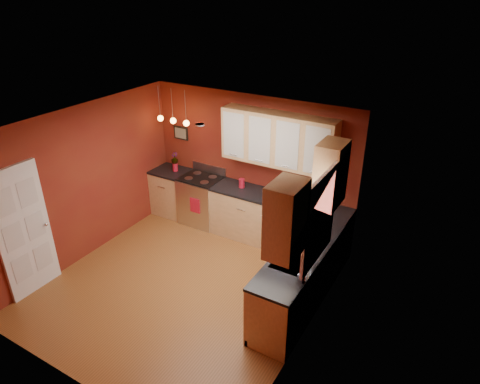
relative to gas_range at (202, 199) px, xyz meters
The scene contains 27 objects.
floor 2.08m from the gas_range, 62.94° to the right, with size 4.20×4.20×0.00m, color #95582B.
ceiling 2.93m from the gas_range, 62.94° to the right, with size 4.00×4.20×0.02m, color beige.
wall_back 1.27m from the gas_range, 18.02° to the left, with size 4.00×0.02×2.60m, color maroon.
wall_front 4.09m from the gas_range, 76.73° to the right, with size 4.00×0.02×2.60m, color maroon.
wall_left 2.25m from the gas_range, 120.95° to the right, with size 0.02×4.20×2.60m, color maroon.
wall_right 3.53m from the gas_range, 31.66° to the right, with size 0.02×4.20×2.60m, color maroon.
base_cabinets_back_left 0.73m from the gas_range, behind, with size 0.70×0.60×0.90m, color #E2B079.
base_cabinets_back_right 1.65m from the gas_range, ahead, with size 2.54×0.60×0.90m, color #E2B079.
base_cabinets_right 2.95m from the gas_range, 27.27° to the right, with size 0.60×2.10×0.90m, color #E2B079.
counter_back_left 0.85m from the gas_range, behind, with size 0.70×0.62×0.04m, color black.
counter_back_right 1.71m from the gas_range, ahead, with size 2.54×0.62×0.04m, color black.
counter_right 2.98m from the gas_range, 27.27° to the right, with size 0.62×2.10×0.04m, color black.
gas_range is the anchor object (origin of this frame).
dishwasher_front 2.04m from the gas_range, ahead, with size 0.60×0.02×0.80m, color silver.
sink 3.05m from the gas_range, 29.78° to the right, with size 0.50×0.70×0.33m.
window 3.48m from the gas_range, 27.40° to the right, with size 0.06×1.02×1.22m.
door_left_wall 3.22m from the gas_range, 109.27° to the right, with size 0.12×0.82×2.05m.
upper_cabinets_back 2.12m from the gas_range, ahead, with size 2.00×0.35×0.90m, color #E2B079.
upper_cabinets_right 3.45m from the gas_range, 28.26° to the right, with size 0.35×1.95×0.90m, color #E2B079.
wall_picture 1.36m from the gas_range, 156.09° to the left, with size 0.32×0.03×0.26m, color black.
pendant_lights 1.62m from the gas_range, behind, with size 0.71×0.11×0.66m.
red_canister 1.03m from the gas_range, ahead, with size 0.11×0.11×0.17m.
red_vase 0.83m from the gas_range, behind, with size 0.10×0.10×0.16m, color #B61327.
flowers 0.96m from the gas_range, behind, with size 0.13×0.13×0.24m, color #B61327.
coffee_maker 2.42m from the gas_range, ahead, with size 0.21×0.21×0.25m.
soap_pump 3.49m from the gas_range, 33.57° to the right, with size 0.07×0.08×0.17m, color silver.
dish_towel 0.34m from the gas_range, 77.29° to the right, with size 0.21×0.01×0.29m, color #B61327.
Camera 1 is at (3.45, -4.20, 4.35)m, focal length 32.00 mm.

